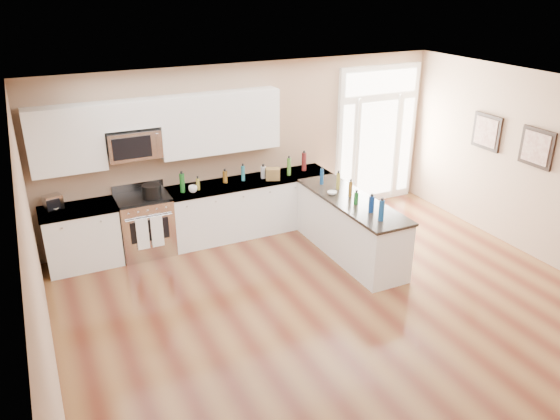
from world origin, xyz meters
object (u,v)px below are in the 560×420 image
stockpot (152,191)px  kitchen_range (145,225)px  peninsula_cabinet (350,229)px  toaster_oven (53,202)px

stockpot → kitchen_range: bearing=140.4°
peninsula_cabinet → stockpot: size_ratio=8.03×
kitchen_range → toaster_oven: (-1.26, 0.11, 0.57)m
stockpot → toaster_oven: 1.41m
kitchen_range → stockpot: bearing=-39.6°
peninsula_cabinet → kitchen_range: size_ratio=2.15×
stockpot → peninsula_cabinet: bearing=-26.2°
kitchen_range → stockpot: (0.13, -0.11, 0.58)m
kitchen_range → toaster_oven: size_ratio=4.44×
stockpot → toaster_oven: (-1.39, 0.22, -0.02)m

